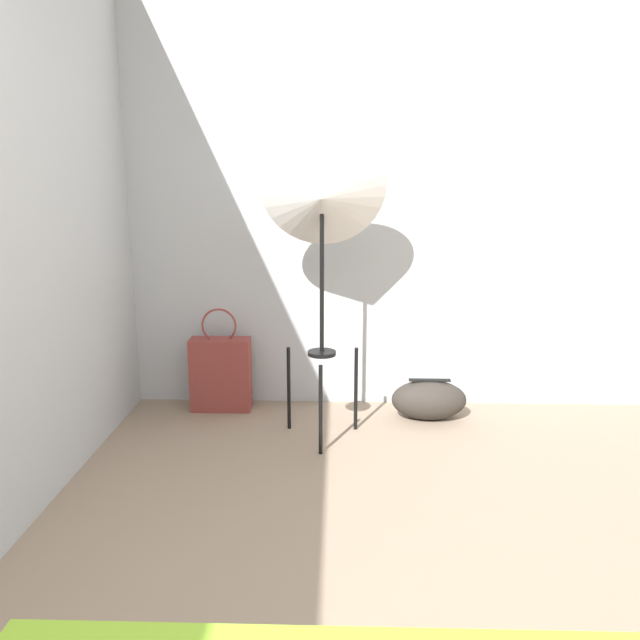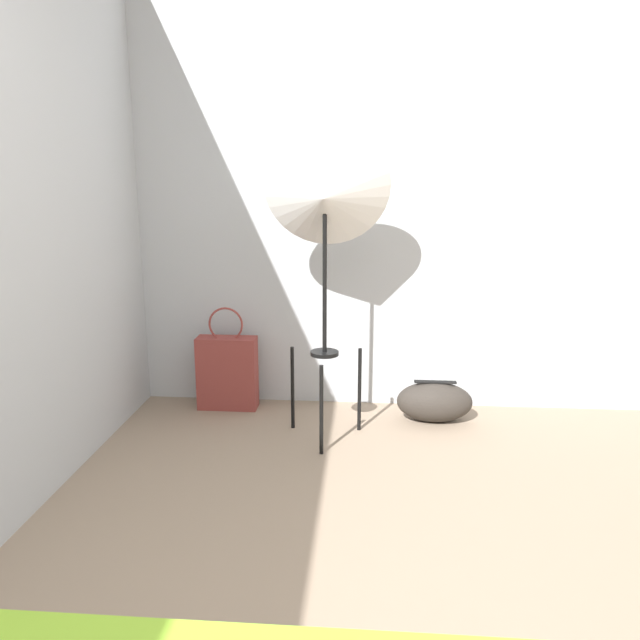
{
  "view_description": "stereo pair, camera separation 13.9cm",
  "coord_description": "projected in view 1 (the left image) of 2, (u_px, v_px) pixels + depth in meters",
  "views": [
    {
      "loc": [
        -0.25,
        -1.02,
        1.35
      ],
      "look_at": [
        -0.33,
        1.77,
        0.7
      ],
      "focal_mm": 35.0,
      "sensor_mm": 36.0,
      "label": 1
    },
    {
      "loc": [
        -0.11,
        -1.02,
        1.35
      ],
      "look_at": [
        -0.33,
        1.77,
        0.7
      ],
      "focal_mm": 35.0,
      "sensor_mm": 36.0,
      "label": 2
    }
  ],
  "objects": [
    {
      "name": "duffel_bag",
      "position": [
        429.0,
        400.0,
        3.52
      ],
      "size": [
        0.42,
        0.23,
        0.23
      ],
      "color": "#332D28",
      "rests_on": "ground_plane"
    },
    {
      "name": "photo_umbrella",
      "position": [
        322.0,
        194.0,
        3.02
      ],
      "size": [
        0.65,
        0.42,
        1.62
      ],
      "color": "black",
      "rests_on": "ground_plane"
    },
    {
      "name": "wall_back",
      "position": [
        383.0,
        185.0,
        3.54
      ],
      "size": [
        8.0,
        0.05,
        2.6
      ],
      "color": "#B7BCC1",
      "rests_on": "ground_plane"
    },
    {
      "name": "tote_bag",
      "position": [
        221.0,
        373.0,
        3.64
      ],
      "size": [
        0.35,
        0.13,
        0.61
      ],
      "color": "brown",
      "rests_on": "ground_plane"
    }
  ]
}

